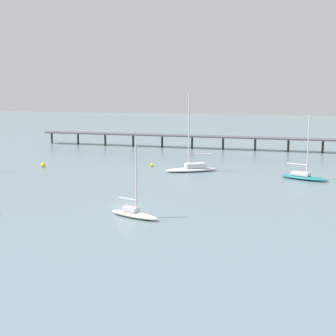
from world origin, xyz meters
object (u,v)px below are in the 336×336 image
(sailboat_teal, at_px, (304,176))
(pier, at_px, (275,134))
(mooring_buoy_outer, at_px, (152,165))
(sailboat_cream, at_px, (134,212))
(mooring_buoy_far, at_px, (43,165))
(sailboat_white, at_px, (192,167))

(sailboat_teal, bearing_deg, pier, 99.87)
(mooring_buoy_outer, bearing_deg, sailboat_teal, -12.95)
(pier, distance_m, sailboat_cream, 63.45)
(pier, bearing_deg, mooring_buoy_outer, -127.12)
(mooring_buoy_outer, xyz_separation_m, mooring_buoy_far, (-19.04, -5.53, 0.10))
(sailboat_cream, distance_m, mooring_buoy_far, 39.47)
(sailboat_cream, height_order, sailboat_white, sailboat_white)
(sailboat_cream, distance_m, mooring_buoy_outer, 35.28)
(mooring_buoy_outer, bearing_deg, mooring_buoy_far, -163.81)
(sailboat_teal, relative_size, mooring_buoy_far, 12.63)
(pier, height_order, sailboat_cream, sailboat_cream)
(sailboat_teal, relative_size, mooring_buoy_outer, 17.05)
(mooring_buoy_far, bearing_deg, sailboat_white, 4.50)
(sailboat_white, bearing_deg, pier, 67.72)
(sailboat_white, bearing_deg, mooring_buoy_far, -175.50)
(pier, bearing_deg, sailboat_teal, -80.13)
(mooring_buoy_far, bearing_deg, sailboat_cream, -46.98)
(sailboat_white, bearing_deg, sailboat_teal, -8.50)
(mooring_buoy_far, bearing_deg, mooring_buoy_outer, 16.19)
(mooring_buoy_outer, relative_size, mooring_buoy_far, 0.74)
(pier, xyz_separation_m, sailboat_white, (-12.71, -31.02, -3.10))
(sailboat_teal, xyz_separation_m, mooring_buoy_far, (-45.83, 0.63, -0.18))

